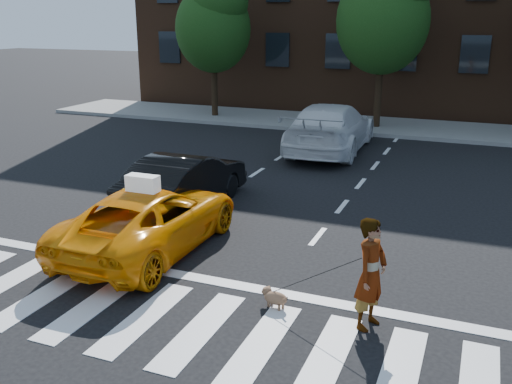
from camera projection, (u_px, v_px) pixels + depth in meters
ground at (144, 318)px, 9.06m from camera, size 120.00×120.00×0.00m
crosswalk at (144, 318)px, 9.06m from camera, size 13.00×2.40×0.01m
stop_line at (192, 277)px, 10.47m from camera, size 12.00×0.30×0.01m
sidewalk_far at (367, 125)px, 24.53m from camera, size 30.00×4.00×0.15m
tree_left at (214, 19)px, 25.28m from camera, size 3.39×3.38×6.50m
tree_mid at (384, 9)px, 22.48m from camera, size 3.69×3.69×7.10m
taxi at (151, 219)px, 11.58m from camera, size 2.16×4.66×1.30m
black_sedan at (185, 181)px, 14.02m from camera, size 1.54×4.27×1.40m
white_suv at (331, 128)px, 19.92m from camera, size 2.57×5.91×1.69m
woman at (371, 274)px, 8.57m from camera, size 0.60×0.74×1.76m
dog at (274, 297)px, 9.35m from camera, size 0.54×0.34×0.32m
taxi_sign at (143, 183)px, 11.16m from camera, size 0.65×0.28×0.32m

